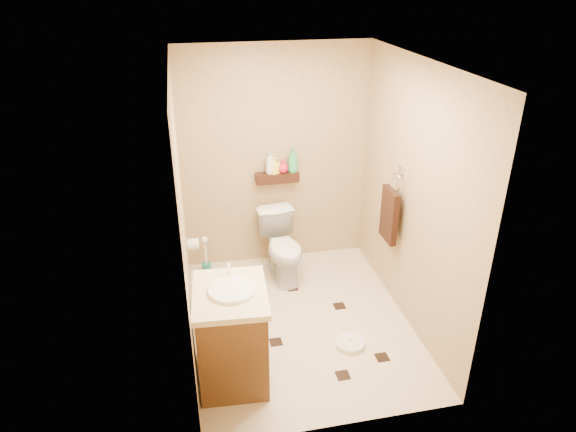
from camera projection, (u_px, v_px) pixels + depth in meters
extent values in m
plane|color=beige|center=(301.00, 322.00, 4.89)|extent=(2.50, 2.50, 0.00)
cube|color=tan|center=(276.00, 159.00, 5.46)|extent=(2.00, 0.04, 2.40)
cube|color=tan|center=(347.00, 290.00, 3.26)|extent=(2.00, 0.04, 2.40)
cube|color=tan|center=(183.00, 218.00, 4.17)|extent=(0.04, 2.50, 2.40)
cube|color=tan|center=(412.00, 198.00, 4.54)|extent=(0.04, 2.50, 2.40)
cube|color=white|center=(304.00, 63.00, 3.83)|extent=(2.00, 2.50, 0.02)
cube|color=#331A0E|center=(277.00, 177.00, 5.46)|extent=(0.46, 0.14, 0.10)
cube|color=black|center=(276.00, 342.00, 4.62)|extent=(0.11, 0.11, 0.01)
cube|color=black|center=(339.00, 306.00, 5.11)|extent=(0.11, 0.11, 0.01)
cube|color=black|center=(343.00, 375.00, 4.24)|extent=(0.11, 0.11, 0.01)
cube|color=black|center=(231.00, 299.00, 5.20)|extent=(0.11, 0.11, 0.01)
cube|color=black|center=(382.00, 357.00, 4.44)|extent=(0.11, 0.11, 0.01)
cube|color=black|center=(292.00, 288.00, 5.39)|extent=(0.11, 0.11, 0.01)
imported|color=white|center=(283.00, 247.00, 5.46)|extent=(0.48, 0.74, 0.71)
cube|color=brown|center=(232.00, 338.00, 4.07)|extent=(0.56, 0.68, 0.78)
cube|color=#F8E3B3|center=(230.00, 294.00, 3.89)|extent=(0.61, 0.72, 0.05)
cylinder|color=white|center=(232.00, 291.00, 3.88)|extent=(0.36, 0.36, 0.05)
cylinder|color=silver|center=(229.00, 268.00, 4.04)|extent=(0.03, 0.03, 0.12)
cylinder|color=white|center=(350.00, 343.00, 4.57)|extent=(0.33, 0.33, 0.05)
cylinder|color=white|center=(350.00, 341.00, 4.56)|extent=(0.16, 0.16, 0.01)
cylinder|color=#1B6C64|center=(207.00, 268.00, 5.65)|extent=(0.10, 0.10, 0.11)
cylinder|color=white|center=(205.00, 252.00, 5.56)|extent=(0.02, 0.02, 0.32)
sphere|color=white|center=(204.00, 240.00, 5.50)|extent=(0.07, 0.07, 0.07)
cube|color=silver|center=(401.00, 169.00, 4.68)|extent=(0.03, 0.06, 0.08)
torus|color=silver|center=(397.00, 182.00, 4.72)|extent=(0.02, 0.19, 0.19)
cube|color=black|center=(389.00, 215.00, 4.87)|extent=(0.06, 0.30, 0.52)
cylinder|color=white|center=(193.00, 244.00, 5.02)|extent=(0.11, 0.11, 0.11)
cylinder|color=silver|center=(189.00, 239.00, 4.99)|extent=(0.04, 0.02, 0.02)
imported|color=silver|center=(270.00, 163.00, 5.38)|extent=(0.12, 0.12, 0.25)
imported|color=#FFFE35|center=(274.00, 165.00, 5.40)|extent=(0.11, 0.11, 0.18)
imported|color=red|center=(283.00, 166.00, 5.42)|extent=(0.13, 0.13, 0.15)
imported|color=#38A862|center=(293.00, 160.00, 5.41)|extent=(0.14, 0.14, 0.27)
imported|color=#EBBC4E|center=(293.00, 165.00, 5.44)|extent=(0.08, 0.08, 0.15)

